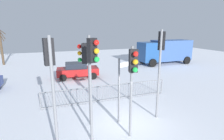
{
  "coord_description": "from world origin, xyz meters",
  "views": [
    {
      "loc": [
        -3.29,
        -7.17,
        4.58
      ],
      "look_at": [
        0.38,
        3.18,
        1.98
      ],
      "focal_mm": 28.1,
      "sensor_mm": 36.0,
      "label": 1
    }
  ],
  "objects_px": {
    "traffic_light_rear_right": "(92,67)",
    "traffic_light_mid_left": "(86,65)",
    "traffic_light_foreground_left": "(51,70)",
    "car_red_far": "(77,70)",
    "delivery_truck": "(165,51)",
    "traffic_light_rear_left": "(161,54)",
    "direction_sign_post": "(120,87)",
    "traffic_light_foreground_right": "(133,73)",
    "bare_tree_centre": "(1,45)"
  },
  "relations": [
    {
      "from": "traffic_light_mid_left",
      "to": "direction_sign_post",
      "type": "xyz_separation_m",
      "value": [
        1.55,
        -0.3,
        -1.15
      ]
    },
    {
      "from": "traffic_light_rear_left",
      "to": "traffic_light_mid_left",
      "type": "bearing_deg",
      "value": -143.71
    },
    {
      "from": "traffic_light_mid_left",
      "to": "direction_sign_post",
      "type": "height_order",
      "value": "traffic_light_mid_left"
    },
    {
      "from": "traffic_light_rear_right",
      "to": "bare_tree_centre",
      "type": "relative_size",
      "value": 0.83
    },
    {
      "from": "traffic_light_mid_left",
      "to": "car_red_far",
      "type": "relative_size",
      "value": 1.03
    },
    {
      "from": "traffic_light_mid_left",
      "to": "car_red_far",
      "type": "distance_m",
      "value": 8.85
    },
    {
      "from": "traffic_light_rear_right",
      "to": "traffic_light_rear_left",
      "type": "xyz_separation_m",
      "value": [
        3.7,
        1.0,
        0.15
      ]
    },
    {
      "from": "traffic_light_foreground_left",
      "to": "car_red_far",
      "type": "xyz_separation_m",
      "value": [
        2.32,
        10.16,
        -2.44
      ]
    },
    {
      "from": "traffic_light_foreground_left",
      "to": "direction_sign_post",
      "type": "xyz_separation_m",
      "value": [
        3.06,
        1.33,
        -1.39
      ]
    },
    {
      "from": "traffic_light_mid_left",
      "to": "bare_tree_centre",
      "type": "height_order",
      "value": "bare_tree_centre"
    },
    {
      "from": "traffic_light_mid_left",
      "to": "delivery_truck",
      "type": "distance_m",
      "value": 17.34
    },
    {
      "from": "direction_sign_post",
      "to": "delivery_truck",
      "type": "distance_m",
      "value": 16.41
    },
    {
      "from": "traffic_light_rear_right",
      "to": "delivery_truck",
      "type": "bearing_deg",
      "value": -160.44
    },
    {
      "from": "traffic_light_foreground_left",
      "to": "delivery_truck",
      "type": "distance_m",
      "value": 19.57
    },
    {
      "from": "traffic_light_rear_right",
      "to": "bare_tree_centre",
      "type": "distance_m",
      "value": 20.7
    },
    {
      "from": "traffic_light_foreground_right",
      "to": "direction_sign_post",
      "type": "relative_size",
      "value": 1.2
    },
    {
      "from": "traffic_light_rear_left",
      "to": "bare_tree_centre",
      "type": "distance_m",
      "value": 21.41
    },
    {
      "from": "car_red_far",
      "to": "bare_tree_centre",
      "type": "relative_size",
      "value": 0.76
    },
    {
      "from": "traffic_light_mid_left",
      "to": "traffic_light_foreground_left",
      "type": "height_order",
      "value": "traffic_light_foreground_left"
    },
    {
      "from": "delivery_truck",
      "to": "bare_tree_centre",
      "type": "height_order",
      "value": "bare_tree_centre"
    },
    {
      "from": "traffic_light_mid_left",
      "to": "traffic_light_foreground_right",
      "type": "relative_size",
      "value": 1.03
    },
    {
      "from": "traffic_light_mid_left",
      "to": "traffic_light_rear_left",
      "type": "distance_m",
      "value": 3.71
    },
    {
      "from": "traffic_light_foreground_right",
      "to": "bare_tree_centre",
      "type": "height_order",
      "value": "bare_tree_centre"
    },
    {
      "from": "traffic_light_rear_right",
      "to": "traffic_light_mid_left",
      "type": "bearing_deg",
      "value": -117.17
    },
    {
      "from": "direction_sign_post",
      "to": "bare_tree_centre",
      "type": "height_order",
      "value": "bare_tree_centre"
    },
    {
      "from": "traffic_light_foreground_right",
      "to": "bare_tree_centre",
      "type": "distance_m",
      "value": 21.55
    },
    {
      "from": "traffic_light_rear_left",
      "to": "traffic_light_foreground_left",
      "type": "bearing_deg",
      "value": -123.97
    },
    {
      "from": "traffic_light_foreground_right",
      "to": "traffic_light_foreground_left",
      "type": "bearing_deg",
      "value": 6.53
    },
    {
      "from": "car_red_far",
      "to": "traffic_light_foreground_right",
      "type": "bearing_deg",
      "value": -80.86
    },
    {
      "from": "direction_sign_post",
      "to": "car_red_far",
      "type": "bearing_deg",
      "value": 72.2
    },
    {
      "from": "traffic_light_mid_left",
      "to": "traffic_light_rear_left",
      "type": "height_order",
      "value": "traffic_light_rear_left"
    },
    {
      "from": "traffic_light_foreground_left",
      "to": "direction_sign_post",
      "type": "distance_m",
      "value": 3.62
    },
    {
      "from": "direction_sign_post",
      "to": "car_red_far",
      "type": "relative_size",
      "value": 0.83
    },
    {
      "from": "traffic_light_mid_left",
      "to": "traffic_light_rear_right",
      "type": "bearing_deg",
      "value": -155.06
    },
    {
      "from": "direction_sign_post",
      "to": "traffic_light_rear_right",
      "type": "bearing_deg",
      "value": -167.25
    },
    {
      "from": "direction_sign_post",
      "to": "delivery_truck",
      "type": "bearing_deg",
      "value": 24.06
    },
    {
      "from": "direction_sign_post",
      "to": "traffic_light_foreground_right",
      "type": "bearing_deg",
      "value": -113.78
    },
    {
      "from": "traffic_light_foreground_right",
      "to": "direction_sign_post",
      "type": "distance_m",
      "value": 1.76
    },
    {
      "from": "car_red_far",
      "to": "traffic_light_rear_right",
      "type": "bearing_deg",
      "value": -89.66
    },
    {
      "from": "traffic_light_rear_right",
      "to": "traffic_light_foreground_right",
      "type": "relative_size",
      "value": 1.11
    },
    {
      "from": "bare_tree_centre",
      "to": "traffic_light_foreground_right",
      "type": "bearing_deg",
      "value": -65.86
    },
    {
      "from": "traffic_light_rear_left",
      "to": "direction_sign_post",
      "type": "relative_size",
      "value": 1.4
    },
    {
      "from": "traffic_light_foreground_right",
      "to": "car_red_far",
      "type": "distance_m",
      "value": 10.48
    },
    {
      "from": "traffic_light_foreground_right",
      "to": "direction_sign_post",
      "type": "bearing_deg",
      "value": -83.08
    },
    {
      "from": "delivery_truck",
      "to": "bare_tree_centre",
      "type": "xyz_separation_m",
      "value": [
        -20.1,
        6.32,
        0.79
      ]
    },
    {
      "from": "traffic_light_rear_right",
      "to": "bare_tree_centre",
      "type": "height_order",
      "value": "bare_tree_centre"
    },
    {
      "from": "traffic_light_mid_left",
      "to": "delivery_truck",
      "type": "relative_size",
      "value": 0.57
    },
    {
      "from": "traffic_light_rear_right",
      "to": "car_red_far",
      "type": "bearing_deg",
      "value": -120.73
    },
    {
      "from": "direction_sign_post",
      "to": "delivery_truck",
      "type": "height_order",
      "value": "direction_sign_post"
    },
    {
      "from": "traffic_light_foreground_right",
      "to": "traffic_light_rear_left",
      "type": "distance_m",
      "value": 2.54
    }
  ]
}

